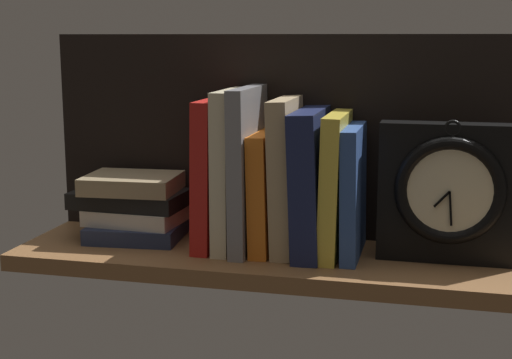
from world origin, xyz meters
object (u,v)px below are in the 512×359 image
book_cream_twain (231,169)px  book_tan_shortstories (287,176)px  book_blue_modern (354,191)px  framed_clock (449,192)px  book_red_requiem (213,173)px  book_gray_chess (248,169)px  book_yellow_seinlanguage (335,184)px  book_navy_bierce (311,182)px  book_stack_side (134,206)px  book_orange_pandolfini (266,191)px

book_cream_twain → book_tan_shortstories: 8.76cm
book_blue_modern → framed_clock: framed_clock is taller
book_red_requiem → book_blue_modern: (21.79, 0.00, -1.77)cm
book_gray_chess → framed_clock: size_ratio=1.19×
book_tan_shortstories → book_yellow_seinlanguage: size_ratio=1.10×
book_cream_twain → book_navy_bierce: 12.59cm
book_tan_shortstories → book_gray_chess: bearing=180.0°
framed_clock → book_stack_side: (-49.36, 1.24, -5.07)cm
book_cream_twain → book_yellow_seinlanguage: size_ratio=1.15×
book_blue_modern → book_gray_chess: bearing=180.0°
book_cream_twain → book_blue_modern: bearing=0.0°
book_cream_twain → book_yellow_seinlanguage: bearing=0.0°
book_red_requiem → book_stack_side: size_ratio=1.26×
book_yellow_seinlanguage → book_stack_side: size_ratio=1.16×
book_gray_chess → book_blue_modern: (16.15, 0.00, -2.71)cm
book_yellow_seinlanguage → book_stack_side: book_yellow_seinlanguage is taller
book_tan_shortstories → book_navy_bierce: 3.86cm
book_red_requiem → book_tan_shortstories: size_ratio=0.99×
book_red_requiem → framed_clock: book_red_requiem is taller
framed_clock → book_navy_bierce: bearing=179.4°
book_cream_twain → framed_clock: size_ratio=1.17×
book_red_requiem → book_blue_modern: book_red_requiem is taller
book_gray_chess → book_stack_side: book_gray_chess is taller
book_stack_side → book_tan_shortstories: bearing=-2.3°
book_orange_pandolfini → book_navy_bierce: size_ratio=0.84×
book_cream_twain → book_tan_shortstories: book_cream_twain is taller
book_blue_modern → book_stack_side: book_blue_modern is taller
book_cream_twain → book_orange_pandolfini: size_ratio=1.35×
book_gray_chess → book_tan_shortstories: (6.01, 0.00, -0.78)cm
book_yellow_seinlanguage → book_navy_bierce: bearing=180.0°
book_tan_shortstories → book_stack_side: 26.27cm
book_orange_pandolfini → book_blue_modern: book_blue_modern is taller
book_navy_bierce → book_blue_modern: 6.47cm
book_orange_pandolfini → book_navy_bierce: (6.92, 0.00, 1.74)cm
framed_clock → book_stack_side: 49.64cm
book_tan_shortstories → framed_clock: 23.93cm
book_red_requiem → framed_clock: (35.54, -0.22, -1.17)cm
book_gray_chess → book_navy_bierce: 9.91cm
book_yellow_seinlanguage → book_stack_side: bearing=178.2°
book_gray_chess → book_stack_side: size_ratio=1.36×
book_navy_bierce → book_cream_twain: bearing=180.0°
book_red_requiem → book_orange_pandolfini: book_red_requiem is taller
book_orange_pandolfini → book_gray_chess: bearing=180.0°
book_cream_twain → book_gray_chess: (2.74, 0.00, 0.21)cm
book_blue_modern → book_stack_side: (-35.61, 1.02, -4.47)cm
book_gray_chess → book_blue_modern: bearing=0.0°
book_gray_chess → book_yellow_seinlanguage: 13.50cm
book_yellow_seinlanguage → book_blue_modern: bearing=0.0°
book_cream_twain → book_blue_modern: (18.89, 0.00, -2.50)cm
book_orange_pandolfini → book_yellow_seinlanguage: bearing=0.0°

